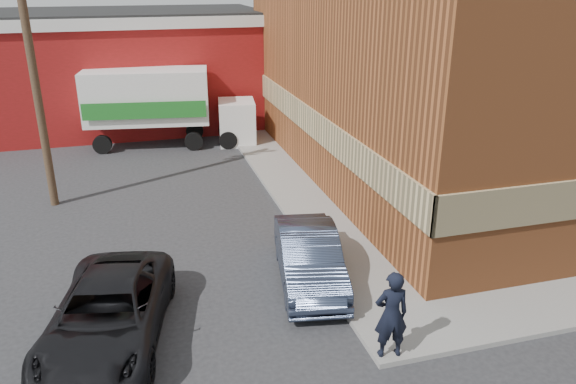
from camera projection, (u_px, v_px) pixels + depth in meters
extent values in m
plane|color=#28282B|center=(366.00, 316.00, 12.80)|extent=(90.00, 90.00, 0.00)
cube|color=#9F5229|center=(485.00, 51.00, 21.38)|extent=(14.00, 18.00, 9.00)
cube|color=#D7BD84|center=(308.00, 120.00, 20.39)|extent=(0.08, 18.16, 1.00)
cube|color=gray|center=(286.00, 180.00, 20.99)|extent=(1.80, 18.00, 0.12)
cube|color=maroon|center=(101.00, 75.00, 28.27)|extent=(16.00, 8.00, 5.00)
cube|color=silver|center=(94.00, 18.00, 27.27)|extent=(16.30, 8.30, 0.50)
cube|color=black|center=(93.00, 11.00, 27.16)|extent=(16.00, 8.00, 0.10)
cylinder|color=brown|center=(33.00, 70.00, 17.31)|extent=(0.26, 0.26, 9.00)
imported|color=black|center=(391.00, 315.00, 10.97)|extent=(0.73, 0.53, 1.88)
imported|color=#333D55|center=(309.00, 257.00, 13.97)|extent=(2.14, 4.34, 1.37)
imported|color=black|center=(108.00, 314.00, 11.65)|extent=(3.22, 5.24, 1.35)
cube|color=white|center=(147.00, 96.00, 24.52)|extent=(5.56, 2.86, 2.30)
cube|color=#1F7524|center=(145.00, 110.00, 23.66)|extent=(5.08, 0.75, 0.71)
cube|color=white|center=(227.00, 122.00, 25.41)|extent=(1.85, 2.15, 1.95)
cylinder|color=black|center=(102.00, 145.00, 24.14)|extent=(0.83, 0.38, 0.80)
cylinder|color=black|center=(109.00, 134.00, 25.77)|extent=(0.83, 0.38, 0.80)
cylinder|color=black|center=(194.00, 141.00, 24.62)|extent=(0.83, 0.38, 0.80)
cylinder|color=black|center=(195.00, 131.00, 26.25)|extent=(0.83, 0.38, 0.80)
cylinder|color=black|center=(228.00, 140.00, 24.80)|extent=(0.83, 0.38, 0.80)
cylinder|color=black|center=(227.00, 130.00, 26.44)|extent=(0.83, 0.38, 0.80)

